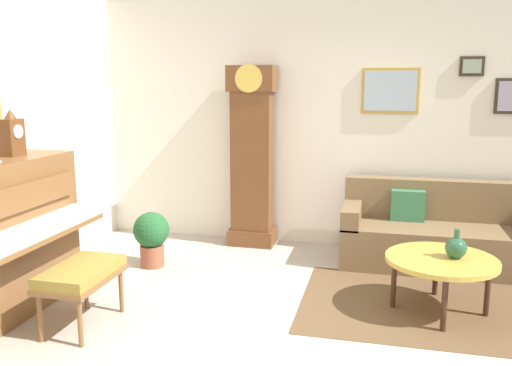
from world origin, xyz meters
TOP-DOWN VIEW (x-y plane):
  - ground_plane at (0.00, 0.00)m, footprint 6.40×6.00m
  - wall_back at (0.02, 2.40)m, footprint 5.30×0.13m
  - area_rug at (1.13, 0.78)m, footprint 2.10×1.50m
  - piano_bench at (-1.46, -0.20)m, footprint 0.42×0.70m
  - grandfather_clock at (-0.72, 2.15)m, footprint 0.52×0.34m
  - couch at (1.27, 1.92)m, footprint 1.90×0.80m
  - coffee_table at (1.20, 0.71)m, footprint 0.88×0.88m
  - mantel_clock at (-2.23, 0.13)m, footprint 0.13×0.18m
  - green_jug at (1.30, 0.72)m, footprint 0.17×0.17m
  - potted_plant at (-1.53, 1.18)m, footprint 0.36×0.36m

SIDE VIEW (x-z plane):
  - ground_plane at x=0.00m, z-range -0.10..0.00m
  - area_rug at x=1.13m, z-range 0.00..0.01m
  - couch at x=1.27m, z-range -0.11..0.73m
  - potted_plant at x=-1.53m, z-range 0.04..0.60m
  - piano_bench at x=-1.46m, z-range 0.17..0.65m
  - coffee_table at x=1.20m, z-range 0.20..0.66m
  - green_jug at x=1.30m, z-range 0.43..0.67m
  - grandfather_clock at x=-0.72m, z-range -0.05..1.98m
  - wall_back at x=0.02m, z-range 0.00..2.80m
  - mantel_clock at x=-2.23m, z-range 1.23..1.61m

